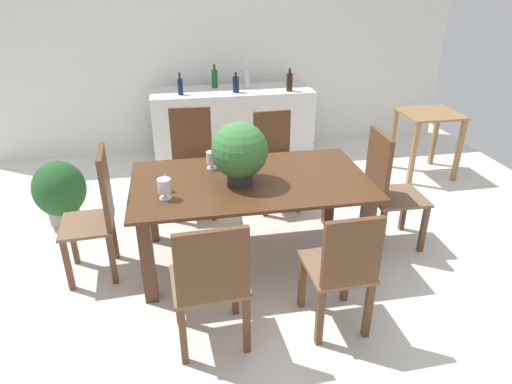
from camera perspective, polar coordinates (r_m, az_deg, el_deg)
ground_plane at (r=4.11m, az=-1.02°, el=-6.80°), size 7.04×7.04×0.00m
back_wall at (r=6.10m, az=-5.39°, el=17.28°), size 6.40×0.10×2.60m
dining_table at (r=3.67m, az=-0.67°, el=-0.26°), size 1.89×1.08×0.73m
chair_near_right at (r=3.00m, az=10.89°, el=-9.38°), size 0.42×0.47×0.94m
chair_far_left at (r=4.56m, az=-8.07°, el=4.47°), size 0.47×0.47×1.04m
chair_near_left at (r=2.82m, az=-5.71°, el=-11.10°), size 0.50×0.47×0.95m
chair_foot_end at (r=4.04m, az=16.17°, el=0.77°), size 0.47×0.46×1.05m
chair_far_right at (r=4.67m, az=2.32°, el=4.74°), size 0.45×0.50×0.96m
chair_head_end at (r=3.70m, az=-19.34°, el=-2.10°), size 0.43×0.46×1.05m
flower_centerpiece at (r=3.47m, az=-2.10°, el=5.13°), size 0.44×0.44×0.49m
crystal_vase_left at (r=3.33m, az=-11.50°, el=0.66°), size 0.10×0.10×0.16m
crystal_vase_center_near at (r=3.80m, az=-5.64°, el=4.19°), size 0.09×0.09×0.15m
wine_glass at (r=3.44m, az=-11.43°, el=1.65°), size 0.06×0.06×0.15m
kitchen_counter at (r=5.78m, az=-2.96°, el=8.31°), size 1.96×0.65×0.92m
wine_bottle_tall at (r=5.71m, az=-1.21°, el=14.19°), size 0.08×0.08×0.31m
wine_bottle_dark at (r=5.51m, az=-2.57°, el=13.45°), size 0.07×0.07×0.24m
wine_bottle_amber at (r=5.46m, az=-9.54°, el=13.04°), size 0.06×0.06×0.26m
wine_bottle_clear at (r=5.58m, az=4.26°, el=13.72°), size 0.07×0.07×0.27m
wine_bottle_green at (r=5.75m, az=-5.25°, el=14.12°), size 0.07×0.07×0.29m
side_table at (r=5.70m, az=20.87°, el=7.65°), size 0.65×0.60×0.77m
potted_plant_floor at (r=4.72m, az=-23.54°, el=0.09°), size 0.49×0.49×0.63m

